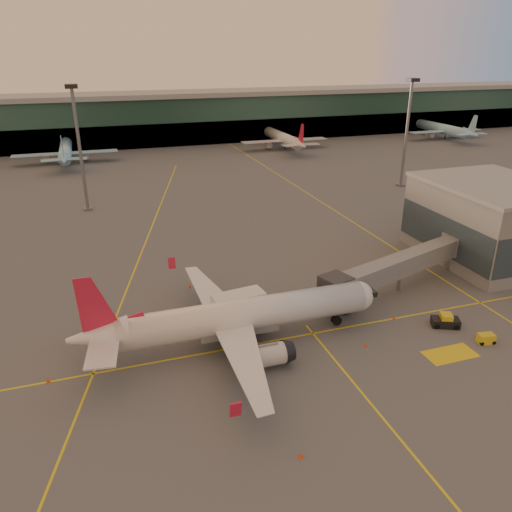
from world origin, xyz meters
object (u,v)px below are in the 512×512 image
object	(u,v)px
gpu_cart	(486,339)
pushback_tug	(446,321)
main_airplane	(236,318)
catering_truck	(239,309)

from	to	relation	value
gpu_cart	pushback_tug	size ratio (longest dim) A/B	0.56
gpu_cart	pushback_tug	xyz separation A→B (m)	(-2.09, 4.69, 0.14)
gpu_cart	pushback_tug	distance (m)	5.14
pushback_tug	main_airplane	bearing A→B (deg)	-165.53
main_airplane	catering_truck	distance (m)	3.48
main_airplane	catering_truck	bearing A→B (deg)	66.68
pushback_tug	catering_truck	bearing A→B (deg)	-172.89
catering_truck	pushback_tug	world-z (taller)	catering_truck
gpu_cart	main_airplane	bearing A→B (deg)	171.46
catering_truck	pushback_tug	size ratio (longest dim) A/B	1.76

